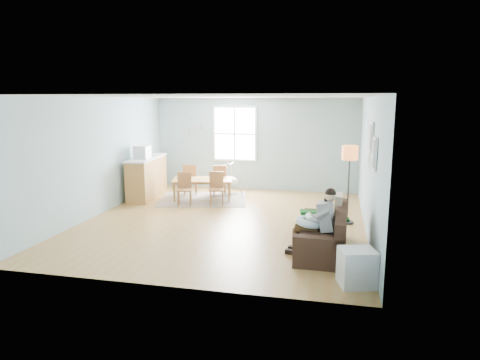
% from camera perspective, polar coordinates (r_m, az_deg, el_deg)
% --- Properties ---
extents(room, '(8.40, 9.40, 3.90)m').
position_cam_1_polar(room, '(9.16, -2.10, 9.31)').
color(room, '#A8743B').
extents(window, '(1.32, 0.08, 1.62)m').
position_cam_1_polar(window, '(12.70, -0.70, 6.17)').
color(window, white).
rests_on(window, room).
extents(pictures, '(0.05, 1.34, 0.74)m').
position_cam_1_polar(pictures, '(7.87, 17.28, 4.48)').
color(pictures, white).
rests_on(pictures, room).
extents(wall_plates, '(0.67, 0.02, 0.66)m').
position_cam_1_polar(wall_plates, '(13.09, -6.72, 7.02)').
color(wall_plates, '#889CA4').
rests_on(wall_plates, room).
extents(sofa, '(0.86, 1.91, 0.76)m').
position_cam_1_polar(sofa, '(7.71, 11.31, -7.38)').
color(sofa, black).
rests_on(sofa, room).
extents(green_throw, '(0.94, 0.82, 0.04)m').
position_cam_1_polar(green_throw, '(8.25, 11.08, -4.61)').
color(green_throw, '#155C1B').
rests_on(green_throw, sofa).
extents(beige_pillow, '(0.15, 0.47, 0.46)m').
position_cam_1_polar(beige_pillow, '(8.06, 13.00, -3.49)').
color(beige_pillow, tan).
rests_on(beige_pillow, sofa).
extents(father, '(0.86, 0.45, 1.20)m').
position_cam_1_polar(father, '(7.35, 10.34, -5.21)').
color(father, gray).
rests_on(father, sofa).
extents(nursing_pillow, '(0.52, 0.51, 0.19)m').
position_cam_1_polar(nursing_pillow, '(7.38, 9.24, -5.57)').
color(nursing_pillow, silver).
rests_on(nursing_pillow, father).
extents(infant, '(0.18, 0.33, 0.12)m').
position_cam_1_polar(infant, '(7.38, 9.24, -4.94)').
color(infant, white).
rests_on(infant, nursing_pillow).
extents(toddler, '(0.49, 0.28, 0.75)m').
position_cam_1_polar(toddler, '(7.78, 10.95, -4.34)').
color(toddler, silver).
rests_on(toddler, sofa).
extents(floor_lamp, '(0.34, 0.34, 1.68)m').
position_cam_1_polar(floor_lamp, '(9.33, 14.42, 2.68)').
color(floor_lamp, black).
rests_on(floor_lamp, room).
extents(storage_cube, '(0.58, 0.55, 0.54)m').
position_cam_1_polar(storage_cube, '(6.45, 15.25, -11.19)').
color(storage_cube, white).
rests_on(storage_cube, room).
extents(rug, '(2.57, 2.16, 0.01)m').
position_cam_1_polar(rug, '(11.54, -4.96, -2.58)').
color(rug, gray).
rests_on(rug, room).
extents(dining_table, '(1.74, 1.20, 0.56)m').
position_cam_1_polar(dining_table, '(11.48, -4.98, -1.25)').
color(dining_table, olive).
rests_on(dining_table, rug).
extents(chair_sw, '(0.46, 0.46, 0.83)m').
position_cam_1_polar(chair_sw, '(10.94, -7.42, -0.91)').
color(chair_sw, olive).
rests_on(chair_sw, rug).
extents(chair_se, '(0.47, 0.47, 0.84)m').
position_cam_1_polar(chair_se, '(10.86, -3.17, -0.89)').
color(chair_se, olive).
rests_on(chair_se, rug).
extents(chair_nw, '(0.47, 0.47, 0.87)m').
position_cam_1_polar(chair_nw, '(12.03, -6.67, 0.27)').
color(chair_nw, olive).
rests_on(chair_nw, rug).
extents(chair_ne, '(0.49, 0.49, 0.86)m').
position_cam_1_polar(chair_ne, '(11.95, -2.77, 0.25)').
color(chair_ne, olive).
rests_on(chair_ne, rug).
extents(counter, '(0.78, 2.02, 1.10)m').
position_cam_1_polar(counter, '(12.02, -12.28, 0.43)').
color(counter, olive).
rests_on(counter, room).
extents(monitor, '(0.38, 0.36, 0.35)m').
position_cam_1_polar(monitor, '(11.56, -12.94, 3.61)').
color(monitor, silver).
rests_on(monitor, counter).
extents(baby_swing, '(0.86, 0.87, 0.87)m').
position_cam_1_polar(baby_swing, '(12.17, -1.15, -0.01)').
color(baby_swing, silver).
rests_on(baby_swing, room).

